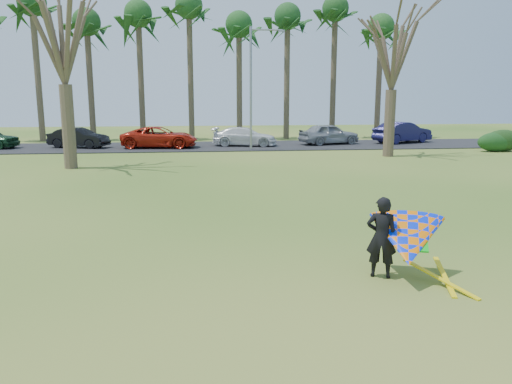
{
  "coord_description": "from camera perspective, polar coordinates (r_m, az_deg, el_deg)",
  "views": [
    {
      "loc": [
        -1.55,
        -11.19,
        3.7
      ],
      "look_at": [
        0.0,
        2.0,
        1.1
      ],
      "focal_mm": 35.0,
      "sensor_mm": 36.0,
      "label": 1
    }
  ],
  "objects": [
    {
      "name": "parking_strip",
      "position": [
        36.4,
        -4.24,
        5.25
      ],
      "size": [
        46.0,
        7.0,
        0.06
      ],
      "primitive_type": "cube",
      "color": "black",
      "rests_on": "ground"
    },
    {
      "name": "car_3",
      "position": [
        36.2,
        -1.31,
        6.36
      ],
      "size": [
        4.9,
        2.8,
        1.34
      ],
      "primitive_type": "imported",
      "rotation": [
        0.0,
        0.0,
        1.36
      ],
      "color": "white",
      "rests_on": "parking_strip"
    },
    {
      "name": "ground",
      "position": [
        11.88,
        1.13,
        -7.06
      ],
      "size": [
        100.0,
        100.0,
        0.0
      ],
      "primitive_type": "plane",
      "color": "#1F5813",
      "rests_on": "ground"
    },
    {
      "name": "car_2",
      "position": [
        35.57,
        -10.96,
        6.17
      ],
      "size": [
        5.45,
        2.91,
        1.46
      ],
      "primitive_type": "imported",
      "rotation": [
        0.0,
        0.0,
        1.47
      ],
      "color": "#B31E0E",
      "rests_on": "parking_strip"
    },
    {
      "name": "palm_8",
      "position": [
        44.27,
        9.06,
        19.8
      ],
      "size": [
        4.84,
        4.84,
        12.24
      ],
      "color": "#46362A",
      "rests_on": "ground"
    },
    {
      "name": "bare_tree_left",
      "position": [
        27.16,
        -21.37,
        17.14
      ],
      "size": [
        6.6,
        6.6,
        9.7
      ],
      "color": "brown",
      "rests_on": "ground"
    },
    {
      "name": "palm_3",
      "position": [
        43.37,
        -18.79,
        17.74
      ],
      "size": [
        4.84,
        4.84,
        10.84
      ],
      "color": "#46362A",
      "rests_on": "ground"
    },
    {
      "name": "palm_6",
      "position": [
        42.69,
        -1.97,
        18.42
      ],
      "size": [
        4.84,
        4.84,
        10.84
      ],
      "color": "brown",
      "rests_on": "ground"
    },
    {
      "name": "car_5",
      "position": [
        40.17,
        16.4,
        6.56
      ],
      "size": [
        5.1,
        3.51,
        1.59
      ],
      "primitive_type": "imported",
      "rotation": [
        0.0,
        0.0,
        1.99
      ],
      "color": "#191747",
      "rests_on": "parking_strip"
    },
    {
      "name": "palm_9",
      "position": [
        45.29,
        14.12,
        17.68
      ],
      "size": [
        4.84,
        4.84,
        10.84
      ],
      "color": "#4C3C2D",
      "rests_on": "ground"
    },
    {
      "name": "palm_7",
      "position": [
        43.29,
        3.62,
        19.21
      ],
      "size": [
        4.84,
        4.84,
        11.54
      ],
      "color": "#4D402E",
      "rests_on": "ground"
    },
    {
      "name": "car_4",
      "position": [
        37.77,
        8.34,
        6.59
      ],
      "size": [
        4.84,
        2.92,
        1.54
      ],
      "primitive_type": "imported",
      "rotation": [
        0.0,
        0.0,
        1.83
      ],
      "color": "gray",
      "rests_on": "parking_strip"
    },
    {
      "name": "palm_2",
      "position": [
        44.51,
        -24.24,
        18.96
      ],
      "size": [
        4.84,
        4.84,
        12.24
      ],
      "color": "brown",
      "rests_on": "ground"
    },
    {
      "name": "kite_flyer",
      "position": [
        10.45,
        16.66,
        -5.23
      ],
      "size": [
        2.13,
        2.39,
        2.02
      ],
      "color": "black",
      "rests_on": "ground"
    },
    {
      "name": "car_1",
      "position": [
        37.05,
        -19.6,
        5.86
      ],
      "size": [
        4.4,
        2.71,
        1.37
      ],
      "primitive_type": "imported",
      "rotation": [
        0.0,
        0.0,
        1.24
      ],
      "color": "black",
      "rests_on": "parking_strip"
    },
    {
      "name": "palm_4",
      "position": [
        42.86,
        -13.32,
        19.03
      ],
      "size": [
        4.84,
        4.84,
        11.54
      ],
      "color": "#46372A",
      "rests_on": "ground"
    },
    {
      "name": "hedge_far",
      "position": [
        36.95,
        26.39,
        5.29
      ],
      "size": [
        2.58,
        1.21,
        1.43
      ],
      "primitive_type": "ellipsoid",
      "color": "#173413",
      "rests_on": "ground"
    },
    {
      "name": "streetlight",
      "position": [
        33.4,
        -0.32,
        12.38
      ],
      "size": [
        2.28,
        0.18,
        8.0
      ],
      "color": "gray",
      "rests_on": "ground"
    },
    {
      "name": "bare_tree_right",
      "position": [
        31.52,
        15.44,
        15.9
      ],
      "size": [
        6.27,
        6.27,
        9.21
      ],
      "color": "#4C3D2E",
      "rests_on": "ground"
    },
    {
      "name": "hedge_near",
      "position": [
        36.63,
        25.75,
        5.18
      ],
      "size": [
        2.56,
        1.16,
        1.28
      ],
      "primitive_type": "ellipsoid",
      "color": "#153B16",
      "rests_on": "ground"
    },
    {
      "name": "palm_5",
      "position": [
        42.74,
        -7.68,
        20.16
      ],
      "size": [
        4.84,
        4.84,
        12.24
      ],
      "color": "brown",
      "rests_on": "ground"
    }
  ]
}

